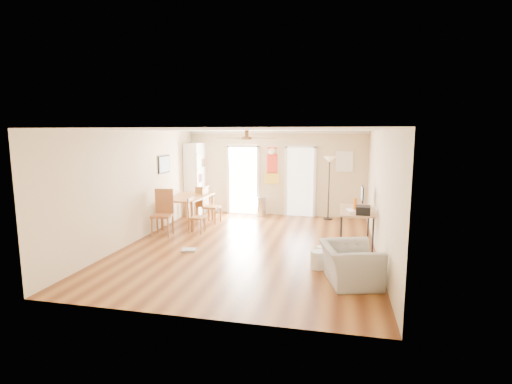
% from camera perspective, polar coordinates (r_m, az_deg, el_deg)
% --- Properties ---
extents(floor, '(7.00, 7.00, 0.00)m').
position_cam_1_polar(floor, '(8.77, -0.85, -8.03)').
color(floor, brown).
rests_on(floor, ground).
extents(ceiling, '(5.50, 7.00, 0.00)m').
position_cam_1_polar(ceiling, '(8.40, -0.89, 9.21)').
color(ceiling, silver).
rests_on(ceiling, floor).
extents(wall_back, '(5.50, 0.04, 2.60)m').
position_cam_1_polar(wall_back, '(11.90, 3.02, 2.77)').
color(wall_back, beige).
rests_on(wall_back, floor).
extents(wall_front, '(5.50, 0.04, 2.60)m').
position_cam_1_polar(wall_front, '(5.20, -9.82, -5.02)').
color(wall_front, beige).
rests_on(wall_front, floor).
extents(wall_left, '(0.04, 7.00, 2.60)m').
position_cam_1_polar(wall_left, '(9.50, -17.24, 0.90)').
color(wall_left, beige).
rests_on(wall_left, floor).
extents(wall_right, '(0.04, 7.00, 2.60)m').
position_cam_1_polar(wall_right, '(8.30, 17.93, -0.20)').
color(wall_right, beige).
rests_on(wall_right, floor).
extents(crown_molding, '(5.50, 7.00, 0.08)m').
position_cam_1_polar(crown_molding, '(8.40, -0.89, 8.94)').
color(crown_molding, white).
rests_on(crown_molding, wall_back).
extents(kitchen_doorway, '(0.90, 0.10, 2.10)m').
position_cam_1_polar(kitchen_doorway, '(12.12, -1.91, 1.70)').
color(kitchen_doorway, white).
rests_on(kitchen_doorway, wall_back).
extents(bathroom_doorway, '(0.80, 0.10, 2.10)m').
position_cam_1_polar(bathroom_doorway, '(11.81, 6.59, 1.46)').
color(bathroom_doorway, white).
rests_on(bathroom_doorway, wall_back).
extents(wall_decal, '(0.46, 0.03, 1.10)m').
position_cam_1_polar(wall_decal, '(11.87, 2.41, 3.98)').
color(wall_decal, red).
rests_on(wall_decal, wall_back).
extents(ac_grille, '(0.50, 0.04, 0.60)m').
position_cam_1_polar(ac_grille, '(11.67, 13.01, 4.42)').
color(ac_grille, white).
rests_on(ac_grille, wall_back).
extents(framed_poster, '(0.04, 0.66, 0.48)m').
position_cam_1_polar(framed_poster, '(10.68, -13.51, 4.03)').
color(framed_poster, black).
rests_on(framed_poster, wall_left).
extents(ceiling_fan, '(1.24, 1.24, 0.20)m').
position_cam_1_polar(ceiling_fan, '(8.11, -1.39, 8.03)').
color(ceiling_fan, '#593819').
rests_on(ceiling_fan, ceiling).
extents(bookshelf, '(0.62, 1.07, 2.23)m').
position_cam_1_polar(bookshelf, '(12.28, -8.86, 2.00)').
color(bookshelf, white).
rests_on(bookshelf, floor).
extents(dining_table, '(1.02, 1.64, 0.80)m').
position_cam_1_polar(dining_table, '(10.84, -9.98, -2.73)').
color(dining_table, '#9C6532').
rests_on(dining_table, floor).
extents(dining_chair_right_a, '(0.47, 0.47, 1.03)m').
position_cam_1_polar(dining_chair_right_a, '(10.96, -6.60, -1.92)').
color(dining_chair_right_a, '#A57135').
rests_on(dining_chair_right_a, floor).
extents(dining_chair_right_b, '(0.38, 0.38, 0.90)m').
position_cam_1_polar(dining_chair_right_b, '(9.91, -8.78, -3.48)').
color(dining_chair_right_b, '#9B5B32').
rests_on(dining_chair_right_b, floor).
extents(dining_chair_near, '(0.53, 0.53, 1.14)m').
position_cam_1_polar(dining_chair_near, '(9.81, -13.79, -3.06)').
color(dining_chair_near, '#9D5E32').
rests_on(dining_chair_near, floor).
extents(dining_chair_far, '(0.50, 0.50, 0.99)m').
position_cam_1_polar(dining_chair_far, '(11.42, -7.87, -1.62)').
color(dining_chair_far, '#A27434').
rests_on(dining_chair_far, floor).
extents(trash_can, '(0.30, 0.30, 0.60)m').
position_cam_1_polar(trash_can, '(11.79, 0.81, -2.17)').
color(trash_can, '#B8B8BB').
rests_on(trash_can, floor).
extents(torchiere_lamp, '(0.44, 0.44, 1.86)m').
position_cam_1_polar(torchiere_lamp, '(11.45, 10.78, 0.55)').
color(torchiere_lamp, black).
rests_on(torchiere_lamp, floor).
extents(computer_desk, '(0.74, 1.48, 0.79)m').
position_cam_1_polar(computer_desk, '(9.19, 14.61, -4.98)').
color(computer_desk, tan).
rests_on(computer_desk, floor).
extents(imac, '(0.20, 0.54, 0.50)m').
position_cam_1_polar(imac, '(9.41, 15.54, -0.69)').
color(imac, black).
rests_on(imac, computer_desk).
extents(keyboard, '(0.20, 0.39, 0.01)m').
position_cam_1_polar(keyboard, '(8.96, 13.91, -2.67)').
color(keyboard, white).
rests_on(keyboard, computer_desk).
extents(printer, '(0.31, 0.36, 0.18)m').
position_cam_1_polar(printer, '(8.61, 15.65, -2.63)').
color(printer, black).
rests_on(printer, computer_desk).
extents(orange_bottle, '(0.10, 0.10, 0.26)m').
position_cam_1_polar(orange_bottle, '(9.14, 14.54, -1.68)').
color(orange_bottle, '#CB6412').
rests_on(orange_bottle, computer_desk).
extents(wastebasket_a, '(0.26, 0.26, 0.26)m').
position_cam_1_polar(wastebasket_a, '(7.96, 9.79, -8.92)').
color(wastebasket_a, white).
rests_on(wastebasket_a, floor).
extents(wastebasket_b, '(0.33, 0.33, 0.34)m').
position_cam_1_polar(wastebasket_b, '(7.42, 9.22, -9.93)').
color(wastebasket_b, silver).
rests_on(wastebasket_b, floor).
extents(floor_cloth, '(0.35, 0.30, 0.04)m').
position_cam_1_polar(floor_cloth, '(8.53, -9.94, -8.49)').
color(floor_cloth, '#969691').
rests_on(floor_cloth, floor).
extents(armchair, '(1.13, 1.22, 0.67)m').
position_cam_1_polar(armchair, '(6.79, 13.80, -10.38)').
color(armchair, '#9A9A95').
rests_on(armchair, floor).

